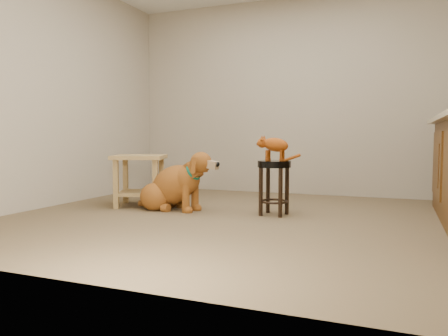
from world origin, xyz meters
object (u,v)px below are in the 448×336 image
at_px(tabby_kitten, 273,145).
at_px(side_table, 140,173).
at_px(padded_stool, 274,177).
at_px(golden_retriever, 174,187).

bearing_deg(tabby_kitten, side_table, -175.90).
distance_m(padded_stool, golden_retriever, 1.06).
xyz_separation_m(padded_stool, tabby_kitten, (-0.01, 0.00, 0.30)).
height_order(padded_stool, tabby_kitten, tabby_kitten).
bearing_deg(padded_stool, side_table, 179.79).
bearing_deg(golden_retriever, tabby_kitten, 12.91).
bearing_deg(side_table, tabby_kitten, -0.15).
xyz_separation_m(padded_stool, side_table, (-1.53, 0.01, -0.01)).
distance_m(padded_stool, side_table, 1.53).
relative_size(side_table, tabby_kitten, 1.59).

